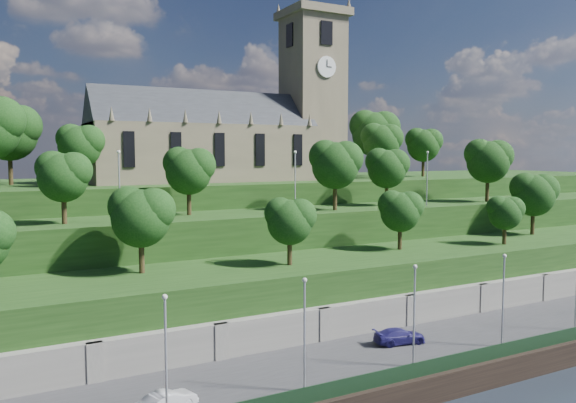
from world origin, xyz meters
TOP-DOWN VIEW (x-y plane):
  - ground at (0.00, 0.00)m, footprint 320.00×320.00m
  - promenade at (0.00, 6.00)m, footprint 160.00×12.00m
  - quay_wall at (0.00, -0.05)m, footprint 160.00×0.50m
  - fence at (0.00, 0.60)m, footprint 160.00×0.10m
  - retaining_wall at (0.00, 11.97)m, footprint 160.00×2.10m
  - embankment_lower at (0.00, 18.00)m, footprint 160.00×12.00m
  - embankment_upper at (0.00, 29.00)m, footprint 160.00×10.00m
  - hilltop at (0.00, 50.00)m, footprint 160.00×32.00m
  - church at (0.79, 45.98)m, footprint 38.60×12.35m
  - trees_lower at (2.30, 18.50)m, footprint 71.60×9.16m
  - trees_upper at (7.66, 28.00)m, footprint 63.41×8.65m
  - trees_hilltop at (0.97, 45.47)m, footprint 73.64×16.43m
  - lamp_posts_promenade at (-2.00, 2.50)m, footprint 60.36×0.36m
  - lamp_posts_upper at (0.00, 26.00)m, footprint 40.36×0.36m
  - car_middle at (-21.57, 3.99)m, footprint 4.33×2.59m
  - car_right at (0.52, 7.33)m, footprint 5.00×2.80m

SIDE VIEW (x-z plane):
  - ground at x=0.00m, z-range 0.00..0.00m
  - promenade at x=0.00m, z-range 0.00..2.00m
  - quay_wall at x=0.00m, z-range 0.00..2.20m
  - retaining_wall at x=0.00m, z-range 0.00..5.00m
  - fence at x=0.00m, z-range 2.00..3.20m
  - car_middle at x=-21.57m, z-range 2.00..3.35m
  - car_right at x=0.52m, z-range 2.00..3.37m
  - embankment_lower at x=0.00m, z-range 0.00..8.00m
  - embankment_upper at x=0.00m, z-range 0.00..12.00m
  - lamp_posts_promenade at x=-2.00m, z-range 2.61..10.88m
  - hilltop at x=0.00m, z-range 0.00..15.00m
  - trees_lower at x=2.30m, z-range 8.85..17.26m
  - lamp_posts_upper at x=0.00m, z-range 12.60..19.91m
  - trees_upper at x=7.66m, z-range 13.08..22.19m
  - trees_hilltop at x=0.97m, z-range 16.09..27.77m
  - church at x=0.79m, z-range 8.72..36.32m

